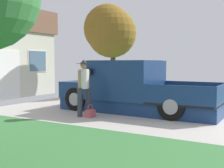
{
  "coord_description": "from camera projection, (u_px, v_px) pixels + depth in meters",
  "views": [
    {
      "loc": [
        -8.64,
        -0.16,
        1.64
      ],
      "look_at": [
        -0.51,
        4.62,
        0.96
      ],
      "focal_mm": 46.86,
      "sensor_mm": 36.0,
      "label": 1
    }
  ],
  "objects": [
    {
      "name": "front_yard_tree",
      "position": [
        110.0,
        31.0,
        14.52
      ],
      "size": [
        2.47,
        2.66,
        4.56
      ],
      "color": "brown",
      "rests_on": "ground"
    },
    {
      "name": "pickup_truck",
      "position": [
        128.0,
        88.0,
        9.97
      ],
      "size": [
        2.08,
        5.37,
        1.73
      ],
      "rotation": [
        0.0,
        0.0,
        -0.0
      ],
      "color": "navy",
      "rests_on": "ground"
    },
    {
      "name": "handbag",
      "position": [
        90.0,
        113.0,
        8.82
      ],
      "size": [
        0.28,
        0.21,
        0.4
      ],
      "color": "#B24C56",
      "rests_on": "ground"
    },
    {
      "name": "wheeled_trash_bin",
      "position": [
        98.0,
        83.0,
        14.83
      ],
      "size": [
        0.6,
        0.72,
        1.12
      ],
      "color": "#424247",
      "rests_on": "ground"
    },
    {
      "name": "person_with_hat",
      "position": [
        84.0,
        84.0,
        8.97
      ],
      "size": [
        0.49,
        0.46,
        1.74
      ],
      "rotation": [
        0.0,
        0.0,
        -0.19
      ],
      "color": "#333842",
      "rests_on": "ground"
    }
  ]
}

